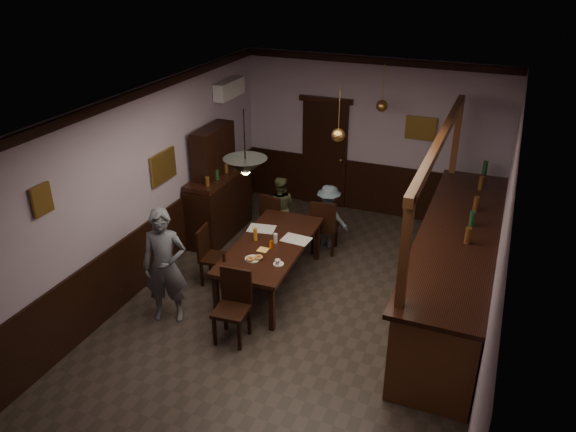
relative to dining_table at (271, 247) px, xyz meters
The scene contains 31 objects.
room 1.30m from the dining_table, 49.43° to the right, with size 5.01×8.01×3.01m.
dining_table is the anchor object (origin of this frame).
chair_far_left 1.36m from the dining_table, 112.04° to the left, with size 0.46×0.46×0.95m.
chair_far_right 1.36m from the dining_table, 72.20° to the left, with size 0.48×0.48×0.99m.
chair_near 1.33m from the dining_table, 88.11° to the right, with size 0.46×0.46×1.00m.
chair_side 0.97m from the dining_table, 165.46° to the right, with size 0.44×0.44×0.93m.
person_standing 1.64m from the dining_table, 127.98° to the right, with size 0.61×0.40×1.68m, color #51535D.
person_seated_left 1.62m from the dining_table, 108.24° to the left, with size 0.56×0.44×1.16m, color #494E2E.
person_seated_right 1.62m from the dining_table, 75.86° to the left, with size 0.73×0.42×1.13m, color slate.
newspaper_left 0.50m from the dining_table, 130.58° to the left, with size 0.42×0.30×0.01m, color silver.
newspaper_right 0.41m from the dining_table, 38.39° to the left, with size 0.42×0.30×0.01m, color silver.
napkin 0.24m from the dining_table, 95.51° to the right, with size 0.15×0.15×0.00m, color #FBC85C.
saucer 0.63m from the dining_table, 56.04° to the right, with size 0.15×0.15×0.01m, color white.
coffee_cup 0.65m from the dining_table, 57.44° to the right, with size 0.08×0.08×0.07m, color white.
pastry_plate 0.54m from the dining_table, 94.99° to the right, with size 0.22×0.22×0.01m, color white.
pastry_ring_a 0.59m from the dining_table, 95.17° to the right, with size 0.13×0.13×0.04m, color #C68C47.
pastry_ring_b 0.51m from the dining_table, 86.34° to the right, with size 0.13×0.13×0.04m, color #C68C47.
soda_can 0.20m from the dining_table, 61.12° to the right, with size 0.07×0.07×0.12m, color orange.
beer_glass 0.30m from the dining_table, behind, with size 0.06×0.06×0.20m, color #BF721E.
water_glass 0.16m from the dining_table, 34.89° to the left, with size 0.06×0.06×0.15m, color silver.
pepper_mill 0.84m from the dining_table, 118.18° to the right, with size 0.04×0.04×0.14m, color black.
sideboard 1.98m from the dining_table, 141.99° to the left, with size 0.55×1.53×2.02m.
bar_counter 2.70m from the dining_table, 10.85° to the left, with size 1.07×4.60×2.57m.
door_back 3.21m from the dining_table, 94.36° to the left, with size 0.90×0.06×2.10m, color black.
ac_unit 3.26m from the dining_table, 128.93° to the left, with size 0.20×0.85×0.30m.
picture_left_small 3.32m from the dining_table, 127.28° to the right, with size 0.04×0.28×0.36m.
picture_left_large 2.07m from the dining_table, behind, with size 0.04×0.62×0.48m.
picture_back 3.72m from the dining_table, 63.99° to the left, with size 0.55×0.04×0.42m.
pendant_iron 1.77m from the dining_table, 87.95° to the right, with size 0.56×0.56×0.85m.
pendant_brass_mid 1.94m from the dining_table, 44.94° to the left, with size 0.20×0.20×0.81m.
pendant_brass_far 3.19m from the dining_table, 69.61° to the left, with size 0.20×0.20×0.81m.
Camera 1 is at (2.36, -5.95, 4.80)m, focal length 35.00 mm.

